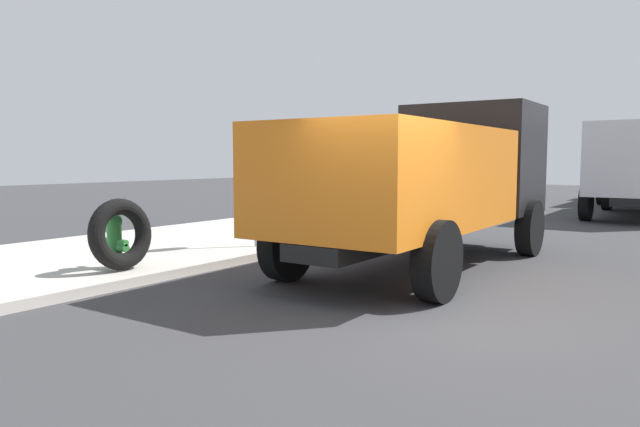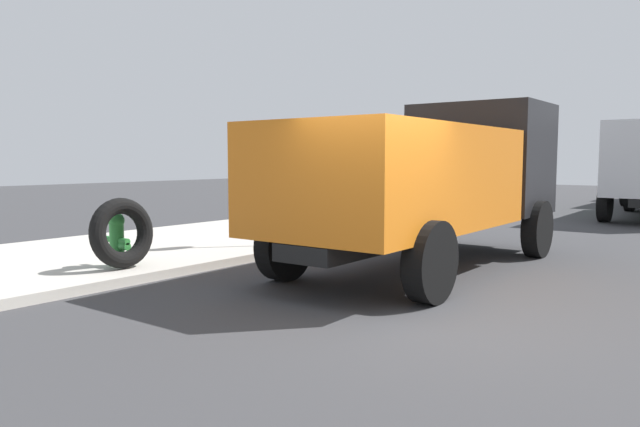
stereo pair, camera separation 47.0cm
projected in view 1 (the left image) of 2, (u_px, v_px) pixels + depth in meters
ground_plane at (410, 313)px, 7.22m from camera, size 80.00×80.00×0.00m
sidewalk_curb at (93, 257)px, 10.93m from camera, size 36.00×5.00×0.15m
fire_hydrant at (115, 239)px, 9.45m from camera, size 0.27×0.60×0.88m
loose_tire at (121, 234)px, 9.20m from camera, size 1.13×0.38×1.14m
stop_sign at (256, 164)px, 11.65m from camera, size 0.76×0.08×2.37m
dump_truck_orange at (428, 175)px, 10.42m from camera, size 7.04×2.90×3.00m
dump_truck_green at (640, 168)px, 19.20m from camera, size 7.07×2.96×3.00m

